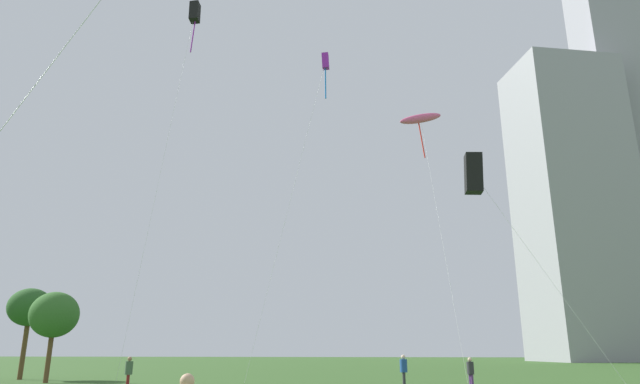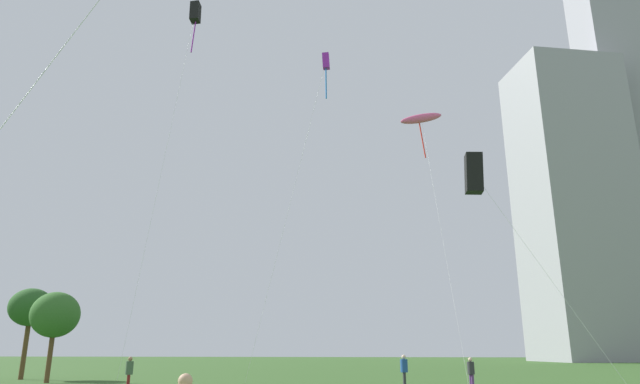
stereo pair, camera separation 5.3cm
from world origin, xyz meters
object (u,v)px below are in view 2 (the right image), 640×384
(kite_flying_3, at_px, (195,14))
(person_standing_3, at_px, (129,371))
(kite_flying_0, at_px, (421,119))
(person_standing_4, at_px, (471,371))
(kite_flying_6, at_px, (326,64))
(kite_flying_2, at_px, (474,173))
(park_tree_1, at_px, (55,315))
(person_standing_2, at_px, (404,369))
(distant_highrise_1, at_px, (576,204))
(park_tree_0, at_px, (31,308))

(kite_flying_3, bearing_deg, person_standing_3, -81.55)
(kite_flying_0, bearing_deg, person_standing_4, -84.00)
(person_standing_4, xyz_separation_m, kite_flying_6, (-8.28, 6.27, 22.08))
(person_standing_3, height_order, kite_flying_2, kite_flying_2)
(kite_flying_3, relative_size, park_tree_1, 5.08)
(person_standing_3, xyz_separation_m, park_tree_1, (-8.49, 6.49, 3.25))
(person_standing_2, bearing_deg, distant_highrise_1, 156.35)
(person_standing_2, xyz_separation_m, person_standing_3, (-14.06, -3.40, -0.04))
(person_standing_2, relative_size, kite_flying_2, 0.16)
(person_standing_4, relative_size, kite_flying_6, 0.07)
(park_tree_0, bearing_deg, distant_highrise_1, 45.66)
(person_standing_4, bearing_deg, person_standing_3, 73.78)
(distant_highrise_1, bearing_deg, kite_flying_3, -142.36)
(person_standing_3, distance_m, kite_flying_0, 27.83)
(kite_flying_0, distance_m, kite_flying_2, 17.23)
(kite_flying_2, xyz_separation_m, kite_flying_6, (-8.40, 11.09, 12.71))
(kite_flying_0, bearing_deg, park_tree_1, -166.61)
(person_standing_4, relative_size, park_tree_0, 0.26)
(kite_flying_6, bearing_deg, distant_highrise_1, 58.21)
(person_standing_4, bearing_deg, kite_flying_2, 156.18)
(person_standing_4, distance_m, distant_highrise_1, 80.92)
(kite_flying_0, bearing_deg, park_tree_0, -175.09)
(kite_flying_2, height_order, kite_flying_3, kite_flying_3)
(kite_flying_0, relative_size, park_tree_1, 3.57)
(kite_flying_3, bearing_deg, kite_flying_6, 1.64)
(person_standing_3, relative_size, kite_flying_0, 0.08)
(kite_flying_0, xyz_separation_m, park_tree_0, (-29.12, -2.50, -14.65))
(person_standing_2, distance_m, person_standing_3, 14.47)
(person_standing_3, height_order, kite_flying_6, kite_flying_6)
(person_standing_2, xyz_separation_m, park_tree_0, (-26.67, 6.54, 3.94))
(person_standing_3, height_order, kite_flying_3, kite_flying_3)
(person_standing_2, bearing_deg, park_tree_0, -100.88)
(person_standing_2, relative_size, distant_highrise_1, 0.03)
(park_tree_0, bearing_deg, person_standing_4, -13.34)
(kite_flying_2, xyz_separation_m, distant_highrise_1, (30.98, 74.63, 17.22))
(park_tree_0, distance_m, park_tree_1, 5.42)
(person_standing_2, xyz_separation_m, kite_flying_3, (-15.36, 5.36, 27.06))
(person_standing_2, height_order, park_tree_0, park_tree_0)
(person_standing_2, height_order, park_tree_1, park_tree_1)
(distant_highrise_1, bearing_deg, person_standing_3, -138.14)
(kite_flying_3, distance_m, park_tree_0, 25.76)
(kite_flying_0, bearing_deg, person_standing_2, -105.14)
(kite_flying_2, bearing_deg, kite_flying_0, 94.49)
(person_standing_4, bearing_deg, kite_flying_6, 27.60)
(kite_flying_6, bearing_deg, person_standing_3, -135.57)
(person_standing_3, distance_m, kite_flying_6, 25.57)
(person_standing_2, height_order, person_standing_3, person_standing_2)
(kite_flying_3, relative_size, kite_flying_6, 1.22)
(person_standing_3, bearing_deg, kite_flying_2, 57.12)
(kite_flying_3, bearing_deg, park_tree_1, -162.50)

